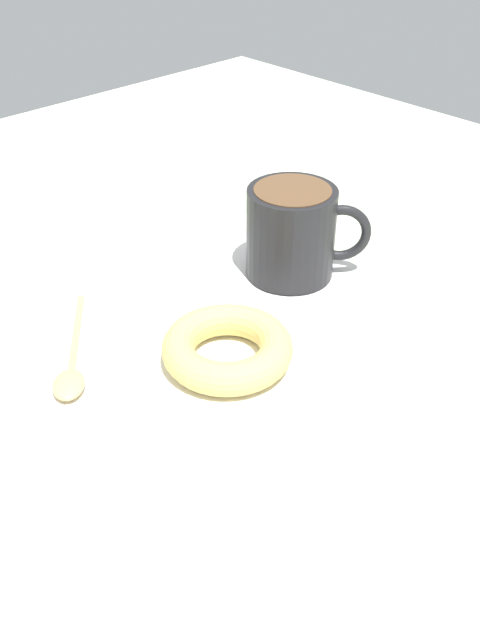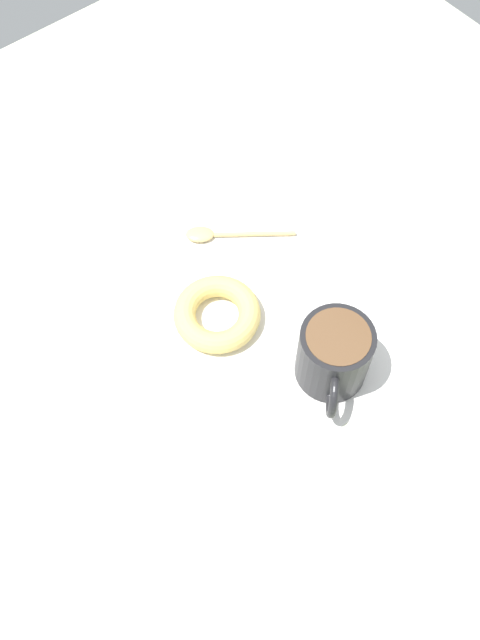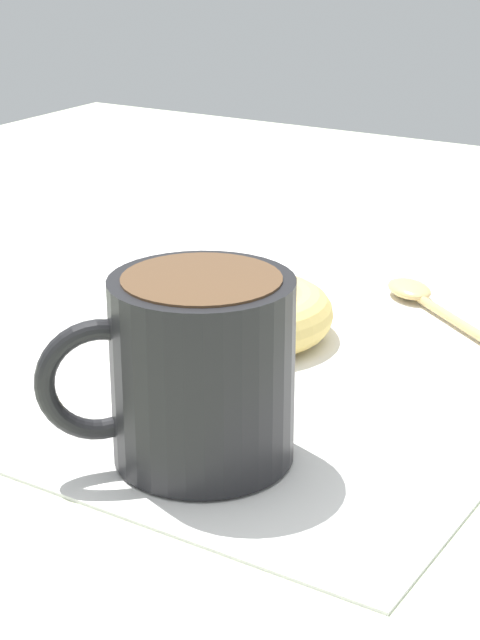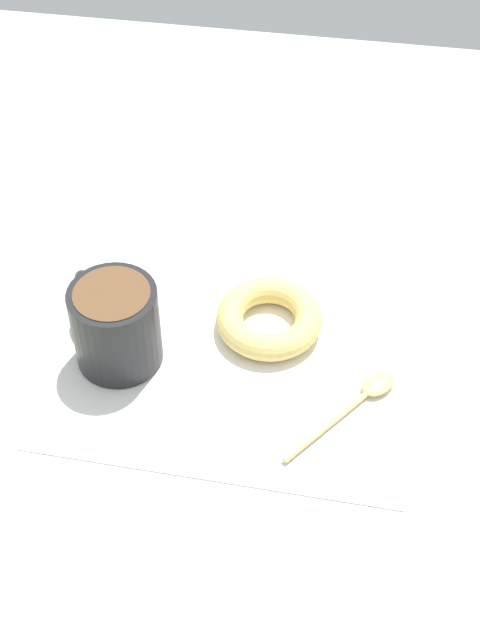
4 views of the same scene
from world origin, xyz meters
The scene contains 5 objects.
ground_plane centered at (0.00, 0.00, -1.00)cm, with size 120.00×120.00×2.00cm, color beige.
napkin centered at (-2.47, -0.11, 0.15)cm, with size 33.29×33.29×0.30cm, color white.
coffee_cup centered at (1.94, -10.97, 4.67)cm, with size 9.51×9.57×8.46cm.
donut centered at (-3.80, 2.51, 1.61)cm, with size 10.26×10.26×2.62cm, color #E5C66B.
spoon centered at (3.50, 12.16, 0.70)cm, with size 11.98×9.65×0.90cm.
Camera 1 is at (-36.35, 32.11, 35.25)cm, focal length 40.00 mm.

